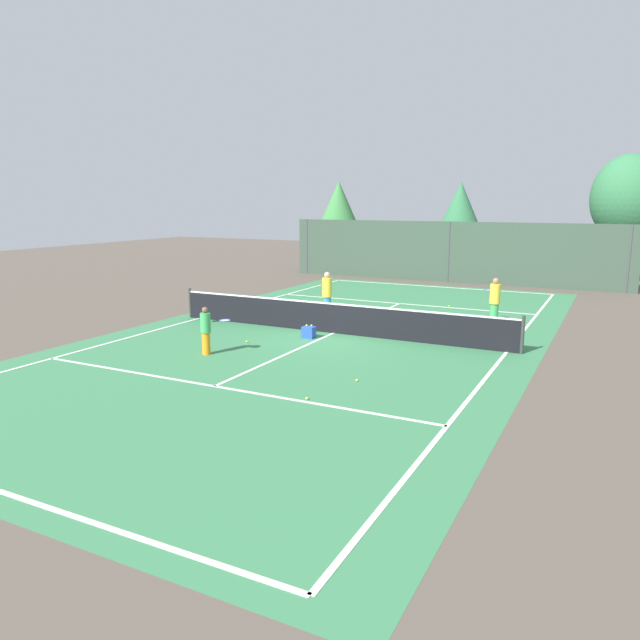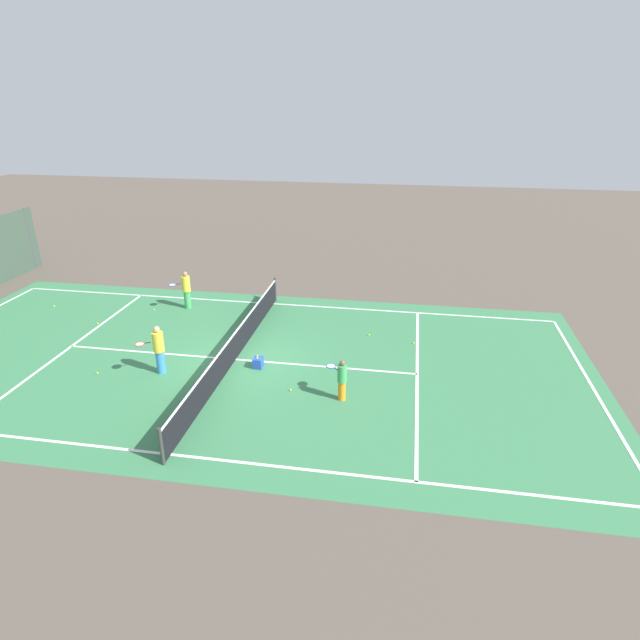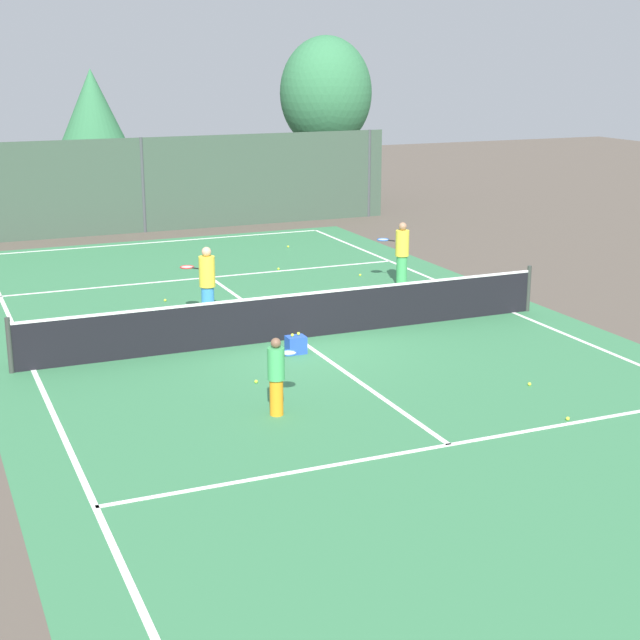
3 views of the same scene
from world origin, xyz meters
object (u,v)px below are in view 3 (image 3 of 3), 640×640
object	(u,v)px
player_0	(207,283)
player_2	(402,253)
ball_crate	(296,345)
tennis_ball_3	(529,384)
tennis_ball_4	(288,247)
tennis_ball_6	(360,275)
tennis_ball_7	(278,269)
tennis_ball_5	(568,419)
tennis_ball_0	(165,300)
player_1	(277,375)
tennis_ball_2	(256,381)

from	to	relation	value
player_0	player_2	distance (m)	5.92
player_2	ball_crate	bearing A→B (deg)	-136.54
tennis_ball_3	tennis_ball_4	bearing A→B (deg)	87.12
ball_crate	tennis_ball_6	xyz separation A→B (m)	(4.26, 5.91, -0.15)
ball_crate	tennis_ball_7	distance (m)	7.93
tennis_ball_4	tennis_ball_5	world-z (taller)	same
tennis_ball_5	tennis_ball_7	size ratio (longest dim) A/B	1.00
player_2	tennis_ball_0	bearing A→B (deg)	173.79
ball_crate	tennis_ball_4	bearing A→B (deg)	69.49
tennis_ball_4	tennis_ball_6	xyz separation A→B (m)	(0.34, -4.57, 0.00)
player_1	ball_crate	distance (m)	3.53
tennis_ball_7	tennis_ball_2	bearing A→B (deg)	-113.23
tennis_ball_6	tennis_ball_7	bearing A→B (deg)	137.81
player_2	tennis_ball_4	xyz separation A→B (m)	(-0.90, 5.90, -0.83)
tennis_ball_0	tennis_ball_6	xyz separation A→B (m)	(5.65, 0.66, 0.00)
player_1	tennis_ball_2	size ratio (longest dim) A/B	20.59
ball_crate	tennis_ball_2	bearing A→B (deg)	-133.55
player_1	tennis_ball_3	size ratio (longest dim) A/B	20.59
tennis_ball_3	tennis_ball_5	size ratio (longest dim) A/B	1.00
tennis_ball_3	player_2	bearing A→B (deg)	78.81
player_0	tennis_ball_7	size ratio (longest dim) A/B	25.98
player_0	tennis_ball_0	size ratio (longest dim) A/B	25.98
ball_crate	tennis_ball_2	world-z (taller)	ball_crate
tennis_ball_2	tennis_ball_5	size ratio (longest dim) A/B	1.00
player_2	tennis_ball_7	distance (m)	3.87
tennis_ball_4	tennis_ball_3	bearing A→B (deg)	-92.88
tennis_ball_2	tennis_ball_6	world-z (taller)	same
player_1	tennis_ball_6	distance (m)	10.78
player_1	player_2	distance (m)	10.01
player_1	tennis_ball_7	distance (m)	11.41
tennis_ball_0	tennis_ball_4	bearing A→B (deg)	44.60
tennis_ball_2	tennis_ball_6	size ratio (longest dim) A/B	1.00
tennis_ball_2	tennis_ball_4	world-z (taller)	same
ball_crate	tennis_ball_3	distance (m)	4.81
tennis_ball_7	player_1	bearing A→B (deg)	-110.89
ball_crate	tennis_ball_5	distance (m)	5.98
player_0	tennis_ball_0	bearing A→B (deg)	102.51
player_1	player_2	bearing A→B (deg)	50.16
player_1	tennis_ball_2	xyz separation A→B (m)	(0.21, 1.67, -0.67)
player_0	tennis_ball_6	distance (m)	5.93
tennis_ball_3	tennis_ball_7	size ratio (longest dim) A/B	1.00
tennis_ball_3	tennis_ball_6	xyz separation A→B (m)	(1.05, 9.48, 0.00)
player_1	player_2	size ratio (longest dim) A/B	0.81
player_2	tennis_ball_0	distance (m)	6.30
player_2	tennis_ball_5	distance (m)	10.11
tennis_ball_0	tennis_ball_2	size ratio (longest dim) A/B	1.00
tennis_ball_6	ball_crate	bearing A→B (deg)	-125.80
tennis_ball_6	tennis_ball_3	bearing A→B (deg)	-96.31
tennis_ball_2	tennis_ball_4	xyz separation A→B (m)	(5.30, 11.92, 0.00)
player_2	tennis_ball_2	size ratio (longest dim) A/B	25.28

